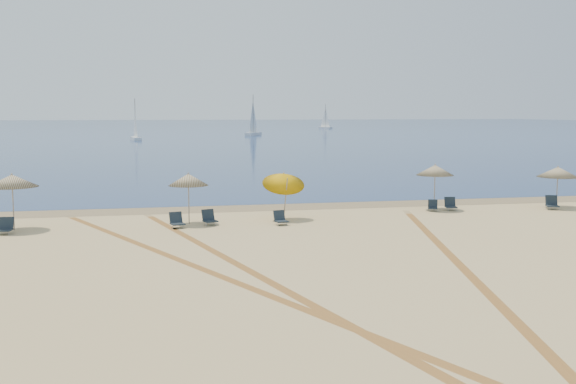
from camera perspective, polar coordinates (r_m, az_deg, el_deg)
name	(u,v)px	position (r m, az deg, el deg)	size (l,w,h in m)	color
ground	(483,371)	(14.56, 16.35, -14.47)	(160.00, 160.00, 0.00)	tan
ocean	(171,127)	(237.10, -9.92, 5.51)	(500.00, 500.00, 0.00)	#0C2151
wet_sand	(274,207)	(36.90, -1.23, -1.27)	(500.00, 500.00, 0.00)	olive
umbrella_1	(12,181)	(31.79, -22.50, 0.89)	(2.26, 2.26, 2.55)	gray
umbrella_2	(188,180)	(31.40, -8.50, 1.05)	(1.87, 1.87, 2.43)	gray
umbrella_3	(284,179)	(32.21, -0.36, 1.11)	(2.05, 2.10, 2.68)	gray
umbrella_4	(435,170)	(36.46, 12.45, 1.84)	(2.00, 2.00, 2.47)	gray
umbrella_5	(558,172)	(39.24, 22.04, 1.59)	(2.21, 2.21, 2.30)	gray
chair_2	(5,227)	(31.16, -22.98, -2.75)	(0.70, 0.79, 0.72)	black
chair_3	(177,221)	(30.68, -9.48, -2.45)	(0.74, 0.81, 0.70)	black
chair_4	(209,218)	(31.23, -6.74, -2.23)	(0.76, 0.83, 0.71)	black
chair_5	(280,219)	(31.05, -0.65, -2.28)	(0.68, 0.75, 0.66)	black
chair_6	(433,206)	(36.18, 12.26, -1.18)	(0.68, 0.72, 0.59)	black
chair_7	(450,204)	(36.68, 13.70, -1.04)	(0.70, 0.77, 0.69)	black
chair_8	(552,203)	(38.67, 21.61, -0.90)	(0.82, 0.89, 0.74)	black
sailboat_0	(253,123)	(148.09, -2.99, 5.89)	(4.43, 5.93, 8.96)	white
sailboat_1	(325,121)	(209.46, 3.21, 6.07)	(3.48, 5.18, 7.65)	white
sailboat_3	(135,128)	(126.84, -12.89, 5.38)	(2.23, 5.26, 7.61)	white
tire_tracks	(308,274)	(21.78, 1.76, -7.02)	(43.99, 39.32, 0.00)	tan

